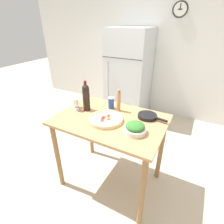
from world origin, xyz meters
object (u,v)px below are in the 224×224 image
object	(u,v)px
pepper_mill	(119,101)
salt_canister	(111,103)
refrigerator	(129,75)
wine_glass_far	(74,100)
cast_iron_skillet	(148,116)
homemade_pizza	(106,119)
salad_bowl	(135,128)
wine_glass_near	(76,103)
wine_bottle	(86,97)

from	to	relation	value
pepper_mill	salt_canister	xyz separation A→B (m)	(-0.10, 0.01, -0.06)
salt_canister	refrigerator	bearing A→B (deg)	106.17
wine_glass_far	salt_canister	bearing A→B (deg)	24.29
cast_iron_skillet	wine_glass_far	bearing A→B (deg)	-168.96
cast_iron_skillet	homemade_pizza	bearing A→B (deg)	-143.47
salad_bowl	salt_canister	size ratio (longest dim) A/B	1.51
pepper_mill	cast_iron_skillet	world-z (taller)	pepper_mill
pepper_mill	wine_glass_near	bearing A→B (deg)	-153.41
wine_glass_near	pepper_mill	world-z (taller)	pepper_mill
wine_bottle	cast_iron_skillet	world-z (taller)	wine_bottle
salad_bowl	salt_canister	distance (m)	0.55
salad_bowl	salt_canister	xyz separation A→B (m)	(-0.43, 0.34, 0.02)
wine_glass_far	salad_bowl	bearing A→B (deg)	-10.69
wine_bottle	cast_iron_skillet	bearing A→B (deg)	13.19
refrigerator	cast_iron_skillet	distance (m)	1.84
wine_glass_near	salt_canister	world-z (taller)	wine_glass_near
wine_bottle	wine_glass_far	bearing A→B (deg)	-177.55
homemade_pizza	cast_iron_skillet	size ratio (longest dim) A/B	1.10
refrigerator	salad_bowl	xyz separation A→B (m)	(0.89, -1.92, 0.10)
pepper_mill	salt_canister	bearing A→B (deg)	171.98
wine_bottle	wine_glass_far	xyz separation A→B (m)	(-0.17, -0.01, -0.07)
pepper_mill	refrigerator	bearing A→B (deg)	109.40
wine_bottle	pepper_mill	size ratio (longest dim) A/B	1.35
wine_glass_near	salt_canister	size ratio (longest dim) A/B	1.02
wine_glass_near	wine_glass_far	distance (m)	0.08
refrigerator	homemade_pizza	size ratio (longest dim) A/B	4.85
refrigerator	salad_bowl	distance (m)	2.12
wine_glass_near	wine_glass_far	world-z (taller)	same
wine_glass_near	cast_iron_skillet	xyz separation A→B (m)	(0.78, 0.22, -0.07)
refrigerator	salad_bowl	bearing A→B (deg)	-65.06
salt_canister	homemade_pizza	bearing A→B (deg)	-72.25
wine_bottle	salt_canister	size ratio (longest dim) A/B	2.53
refrigerator	salt_canister	distance (m)	1.65
wine_bottle	cast_iron_skillet	xyz separation A→B (m)	(0.67, 0.16, -0.14)
wine_glass_near	wine_glass_far	xyz separation A→B (m)	(-0.06, 0.05, 0.00)
refrigerator	homemade_pizza	distance (m)	1.94
wine_glass_far	cast_iron_skillet	distance (m)	0.87
refrigerator	cast_iron_skillet	bearing A→B (deg)	-60.35
wine_glass_far	salad_bowl	distance (m)	0.85
salt_canister	pepper_mill	bearing A→B (deg)	-8.02
refrigerator	wine_glass_far	bearing A→B (deg)	-88.04
refrigerator	salt_canister	xyz separation A→B (m)	(0.46, -1.58, 0.13)
pepper_mill	homemade_pizza	distance (m)	0.29
wine_glass_near	wine_bottle	bearing A→B (deg)	29.28
wine_glass_near	homemade_pizza	world-z (taller)	wine_glass_near
cast_iron_skillet	pepper_mill	bearing A→B (deg)	-179.95
wine_glass_far	homemade_pizza	xyz separation A→B (m)	(0.49, -0.10, -0.07)
salt_canister	cast_iron_skillet	xyz separation A→B (m)	(0.45, -0.01, -0.05)
wine_glass_near	pepper_mill	distance (m)	0.49
refrigerator	wine_glass_far	world-z (taller)	refrigerator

